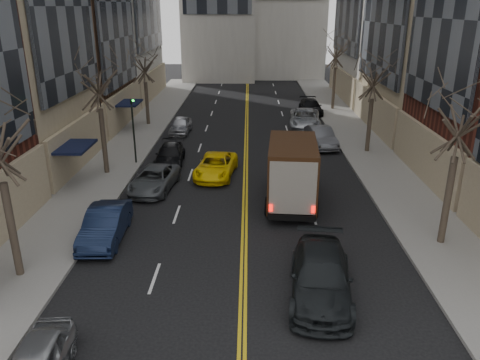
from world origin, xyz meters
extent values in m
cube|color=slate|center=(-9.00, 27.00, 0.07)|extent=(4.00, 66.00, 0.15)
cube|color=slate|center=(9.00, 27.00, 0.07)|extent=(4.00, 66.00, 0.15)
cube|color=black|center=(-10.00, 18.00, 2.40)|extent=(2.00, 3.00, 0.15)
cube|color=black|center=(-10.90, 18.00, 1.35)|extent=(0.20, 3.00, 2.50)
cube|color=black|center=(-10.00, 31.00, 2.40)|extent=(2.00, 3.00, 0.15)
cube|color=black|center=(-10.90, 31.00, 1.35)|extent=(0.20, 3.00, 2.50)
cylinder|color=#382D23|center=(-8.80, 8.00, 2.06)|extent=(0.30, 0.30, 3.83)
cylinder|color=#382D23|center=(-8.80, 20.00, 2.17)|extent=(0.30, 0.30, 4.05)
cylinder|color=#382D23|center=(-8.80, 33.00, 1.99)|extent=(0.30, 0.30, 3.69)
cylinder|color=#382D23|center=(8.80, 11.00, 2.13)|extent=(0.30, 0.30, 3.96)
cylinder|color=#382D23|center=(8.80, 25.00, 2.04)|extent=(0.30, 0.30, 3.78)
cylinder|color=#382D23|center=(8.80, 40.00, 2.22)|extent=(0.30, 0.30, 4.14)
cylinder|color=black|center=(-7.40, 22.00, 2.05)|extent=(0.12, 0.12, 3.80)
imported|color=black|center=(-7.40, 22.00, 4.40)|extent=(0.15, 0.18, 0.90)
sphere|color=#0CE526|center=(-7.25, 21.90, 4.35)|extent=(0.14, 0.14, 0.14)
cube|color=black|center=(2.49, 15.65, 0.55)|extent=(2.69, 6.59, 0.30)
cube|color=black|center=(2.66, 18.01, 1.56)|extent=(2.49, 1.88, 2.12)
cube|color=black|center=(2.44, 15.10, 2.01)|extent=(2.78, 5.10, 3.02)
cube|color=black|center=(2.25, 12.56, 0.55)|extent=(2.32, 0.35, 0.30)
cube|color=red|center=(1.25, 12.61, 1.01)|extent=(0.19, 0.07, 0.35)
cube|color=red|center=(3.26, 12.46, 1.01)|extent=(0.19, 0.07, 0.35)
cube|color=gold|center=(1.22, 15.24, 2.62)|extent=(0.11, 0.91, 0.91)
cube|color=gold|center=(3.67, 15.06, 2.62)|extent=(0.11, 0.91, 0.91)
cylinder|color=black|center=(1.46, 17.85, 0.48)|extent=(0.35, 0.99, 0.97)
cylinder|color=black|center=(3.83, 17.67, 0.48)|extent=(0.35, 0.99, 0.97)
cylinder|color=black|center=(1.17, 14.03, 0.48)|extent=(0.35, 0.99, 0.97)
cylinder|color=black|center=(3.54, 13.86, 0.48)|extent=(0.35, 0.99, 0.97)
imported|color=black|center=(2.84, 6.99, 0.78)|extent=(2.80, 5.62, 1.57)
cube|color=black|center=(2.84, 7.77, 1.43)|extent=(0.13, 0.04, 0.09)
cube|color=blue|center=(2.84, 7.74, 1.43)|extent=(0.10, 0.01, 0.06)
imported|color=yellow|center=(-1.86, 19.83, 0.66)|extent=(2.77, 5.01, 1.33)
imported|color=black|center=(2.17, 13.74, 0.86)|extent=(0.42, 0.63, 1.71)
imported|color=#101A33|center=(-6.30, 11.21, 0.74)|extent=(1.72, 4.56, 1.49)
imported|color=#4E5256|center=(-5.27, 17.39, 0.64)|extent=(2.69, 4.86, 1.29)
imported|color=black|center=(-5.10, 22.08, 0.64)|extent=(1.98, 4.49, 1.28)
imported|color=#A7A9AF|center=(-5.51, 30.31, 0.67)|extent=(1.70, 3.98, 1.34)
imported|color=#4F5157|center=(5.66, 26.53, 0.74)|extent=(2.15, 4.67, 1.48)
imported|color=#B5B9BE|center=(5.10, 32.48, 0.79)|extent=(3.12, 5.87, 1.57)
imported|color=black|center=(6.30, 37.99, 0.70)|extent=(2.09, 4.85, 1.39)
camera|label=1|loc=(0.16, -7.80, 10.05)|focal=35.00mm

